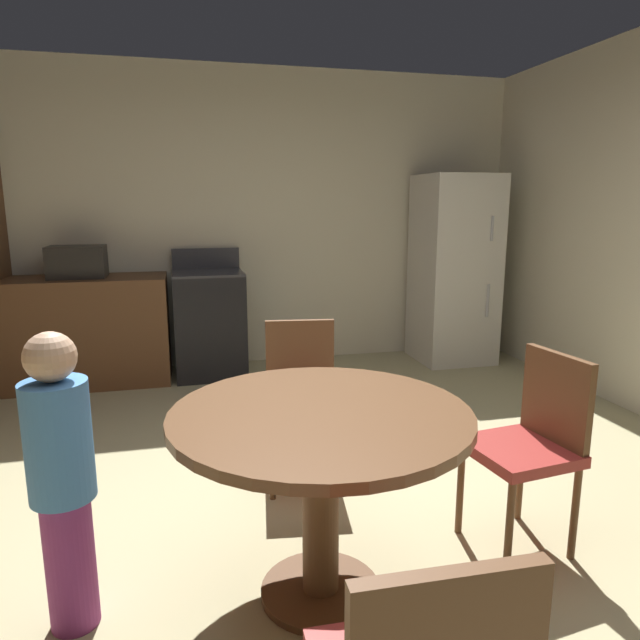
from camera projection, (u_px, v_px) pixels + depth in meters
name	position (u px, v px, depth m)	size (l,w,h in m)	color
ground_plane	(328.00, 542.00, 2.56)	(14.00, 14.00, 0.00)	tan
wall_back	(244.00, 220.00, 5.27)	(5.48, 0.12, 2.70)	beige
kitchen_counter	(62.00, 332.00, 4.71)	(1.72, 0.60, 0.90)	brown
oven_range	(210.00, 323.00, 4.99)	(0.60, 0.60, 1.10)	black
refrigerator	(454.00, 270.00, 5.39)	(0.68, 0.68, 1.76)	silver
microwave	(77.00, 262.00, 4.63)	(0.44, 0.32, 0.26)	black
dining_table	(321.00, 452.00, 2.10)	(1.11, 1.11, 0.76)	brown
chair_east	(532.00, 438.00, 2.46)	(0.45, 0.45, 0.87)	brown
chair_north	(302.00, 391.00, 3.08)	(0.45, 0.45, 0.87)	brown
person_child	(62.00, 476.00, 1.95)	(0.23, 0.23, 1.09)	#8C337A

